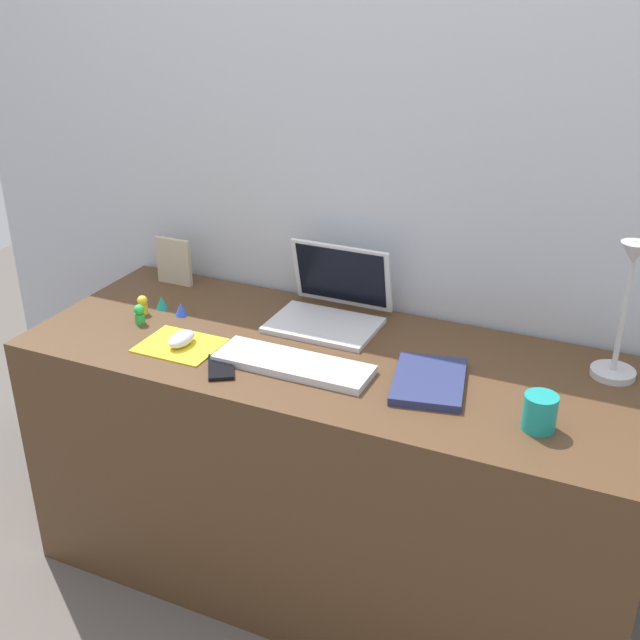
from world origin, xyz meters
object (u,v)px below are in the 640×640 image
object	(u,v)px
mouse	(181,339)
notebook_pad	(429,381)
cell_phone	(221,367)
keyboard	(293,364)
laptop	(332,303)
coffee_mug	(540,412)
toy_figurine_teal	(162,303)
toy_figurine_yellow	(143,304)
toy_figurine_green	(139,314)
toy_figurine_blue	(181,309)
picture_frame	(174,261)
desk_lamp	(623,315)

from	to	relation	value
mouse	notebook_pad	size ratio (longest dim) A/B	0.40
mouse	cell_phone	world-z (taller)	mouse
notebook_pad	keyboard	bearing A→B (deg)	178.25
laptop	coffee_mug	bearing A→B (deg)	-27.07
cell_phone	toy_figurine_teal	distance (m)	0.43
keyboard	toy_figurine_yellow	world-z (taller)	toy_figurine_yellow
mouse	toy_figurine_teal	size ratio (longest dim) A/B	2.46
keyboard	notebook_pad	distance (m)	0.35
toy_figurine_green	toy_figurine_blue	bearing A→B (deg)	50.86
laptop	notebook_pad	size ratio (longest dim) A/B	1.25
toy_figurine_blue	toy_figurine_teal	distance (m)	0.08
toy_figurine_teal	toy_figurine_green	bearing A→B (deg)	-89.00
notebook_pad	toy_figurine_yellow	bearing A→B (deg)	164.74
cell_phone	coffee_mug	distance (m)	0.79
toy_figurine_green	coffee_mug	bearing A→B (deg)	-4.14
cell_phone	toy_figurine_blue	distance (m)	0.36
notebook_pad	cell_phone	bearing A→B (deg)	-176.15
coffee_mug	picture_frame	bearing A→B (deg)	162.90
desk_lamp	toy_figurine_blue	xyz separation A→B (m)	(-1.18, -0.12, -0.16)
keyboard	cell_phone	xyz separation A→B (m)	(-0.16, -0.08, -0.01)
notebook_pad	coffee_mug	distance (m)	0.29
toy_figurine_yellow	picture_frame	bearing A→B (deg)	100.62
cell_phone	desk_lamp	distance (m)	0.99
toy_figurine_green	keyboard	bearing A→B (deg)	-6.10
cell_phone	notebook_pad	xyz separation A→B (m)	(0.50, 0.14, 0.01)
cell_phone	toy_figurine_yellow	world-z (taller)	toy_figurine_yellow
laptop	cell_phone	xyz separation A→B (m)	(-0.14, -0.38, -0.05)
laptop	cell_phone	bearing A→B (deg)	-109.95
picture_frame	cell_phone	bearing A→B (deg)	-45.20
desk_lamp	coffee_mug	world-z (taller)	desk_lamp
cell_phone	toy_figurine_green	distance (m)	0.37
notebook_pad	toy_figurine_blue	xyz separation A→B (m)	(-0.78, 0.09, 0.01)
picture_frame	toy_figurine_yellow	xyz separation A→B (m)	(0.04, -0.23, -0.05)
keyboard	toy_figurine_blue	distance (m)	0.46
cell_phone	toy_figurine_teal	size ratio (longest dim) A/B	3.28
keyboard	mouse	distance (m)	0.33
mouse	toy_figurine_green	size ratio (longest dim) A/B	1.66
laptop	toy_figurine_green	size ratio (longest dim) A/B	5.19
mouse	cell_phone	distance (m)	0.17
keyboard	desk_lamp	size ratio (longest dim) A/B	1.08
notebook_pad	toy_figurine_teal	distance (m)	0.86
desk_lamp	coffee_mug	size ratio (longest dim) A/B	4.48
laptop	toy_figurine_teal	world-z (taller)	laptop
keyboard	notebook_pad	world-z (taller)	same
laptop	toy_figurine_blue	xyz separation A→B (m)	(-0.41, -0.15, -0.03)
keyboard	toy_figurine_green	size ratio (longest dim) A/B	7.10
toy_figurine_green	mouse	bearing A→B (deg)	-20.48
desk_lamp	toy_figurine_green	size ratio (longest dim) A/B	6.55
picture_frame	toy_figurine_green	world-z (taller)	picture_frame
toy_figurine_yellow	toy_figurine_green	distance (m)	0.07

